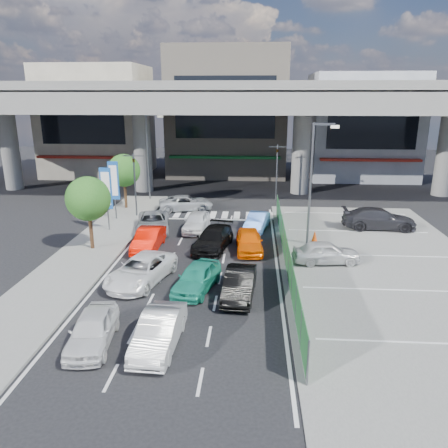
# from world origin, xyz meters

# --- Properties ---
(ground) EXTENTS (120.00, 120.00, 0.00)m
(ground) POSITION_xyz_m (0.00, 0.00, 0.00)
(ground) COLOR black
(ground) RESTS_ON ground
(parking_lot) EXTENTS (12.00, 28.00, 0.06)m
(parking_lot) POSITION_xyz_m (11.00, 2.00, 0.03)
(parking_lot) COLOR slate
(parking_lot) RESTS_ON ground
(sidewalk_left) EXTENTS (4.00, 30.00, 0.12)m
(sidewalk_left) POSITION_xyz_m (-7.00, 4.00, 0.06)
(sidewalk_left) COLOR slate
(sidewalk_left) RESTS_ON ground
(fence_run) EXTENTS (0.16, 22.00, 1.80)m
(fence_run) POSITION_xyz_m (5.30, 1.00, 0.90)
(fence_run) COLOR #1F5C2B
(fence_run) RESTS_ON ground
(expressway) EXTENTS (64.00, 14.00, 10.75)m
(expressway) POSITION_xyz_m (0.00, 22.00, 8.76)
(expressway) COLOR slate
(expressway) RESTS_ON ground
(building_west) EXTENTS (12.00, 10.90, 13.00)m
(building_west) POSITION_xyz_m (-16.00, 31.97, 6.49)
(building_west) COLOR gray
(building_west) RESTS_ON ground
(building_center) EXTENTS (14.00, 10.90, 15.00)m
(building_center) POSITION_xyz_m (0.00, 32.97, 7.49)
(building_center) COLOR gray
(building_center) RESTS_ON ground
(building_east) EXTENTS (12.00, 10.90, 12.00)m
(building_east) POSITION_xyz_m (16.00, 31.97, 5.99)
(building_east) COLOR gray
(building_east) RESTS_ON ground
(traffic_light_left) EXTENTS (1.60, 1.24, 5.20)m
(traffic_light_left) POSITION_xyz_m (-6.20, 12.00, 3.94)
(traffic_light_left) COLOR #595B60
(traffic_light_left) RESTS_ON ground
(traffic_light_right) EXTENTS (1.60, 1.24, 5.20)m
(traffic_light_right) POSITION_xyz_m (5.50, 19.00, 3.94)
(traffic_light_right) COLOR #595B60
(traffic_light_right) RESTS_ON ground
(street_lamp_right) EXTENTS (1.65, 0.22, 8.00)m
(street_lamp_right) POSITION_xyz_m (7.17, 6.00, 4.77)
(street_lamp_right) COLOR #595B60
(street_lamp_right) RESTS_ON ground
(street_lamp_left) EXTENTS (1.65, 0.22, 8.00)m
(street_lamp_left) POSITION_xyz_m (-6.33, 18.00, 4.77)
(street_lamp_left) COLOR #595B60
(street_lamp_left) RESTS_ON ground
(signboard_near) EXTENTS (0.80, 0.14, 4.70)m
(signboard_near) POSITION_xyz_m (-7.20, 7.99, 3.06)
(signboard_near) COLOR #595B60
(signboard_near) RESTS_ON ground
(signboard_far) EXTENTS (0.80, 0.14, 4.70)m
(signboard_far) POSITION_xyz_m (-7.60, 10.99, 3.06)
(signboard_far) COLOR #595B60
(signboard_far) RESTS_ON ground
(tree_near) EXTENTS (2.80, 2.80, 4.80)m
(tree_near) POSITION_xyz_m (-7.00, 4.00, 3.39)
(tree_near) COLOR #382314
(tree_near) RESTS_ON ground
(tree_far) EXTENTS (2.80, 2.80, 4.80)m
(tree_far) POSITION_xyz_m (-7.80, 14.50, 3.39)
(tree_far) COLOR #382314
(tree_far) RESTS_ON ground
(van_white_back_left) EXTENTS (1.98, 4.10, 1.35)m
(van_white_back_left) POSITION_xyz_m (-2.97, -6.92, 0.67)
(van_white_back_left) COLOR silver
(van_white_back_left) RESTS_ON ground
(hatch_white_back_mid) EXTENTS (1.66, 4.25, 1.38)m
(hatch_white_back_mid) POSITION_xyz_m (-0.29, -6.89, 0.69)
(hatch_white_back_mid) COLOR silver
(hatch_white_back_mid) RESTS_ON ground
(sedan_white_mid_left) EXTENTS (3.49, 5.39, 1.38)m
(sedan_white_mid_left) POSITION_xyz_m (-2.55, -0.81, 0.69)
(sedan_white_mid_left) COLOR white
(sedan_white_mid_left) RESTS_ON ground
(taxi_teal_mid) EXTENTS (2.54, 4.32, 1.38)m
(taxi_teal_mid) POSITION_xyz_m (0.53, -1.54, 0.69)
(taxi_teal_mid) COLOR teal
(taxi_teal_mid) RESTS_ON ground
(hatch_black_mid_right) EXTENTS (1.72, 4.20, 1.35)m
(hatch_black_mid_right) POSITION_xyz_m (2.73, -2.15, 0.68)
(hatch_black_mid_right) COLOR black
(hatch_black_mid_right) RESTS_ON ground
(taxi_orange_left) EXTENTS (1.53, 4.21, 1.38)m
(taxi_orange_left) POSITION_xyz_m (-3.36, 4.33, 0.69)
(taxi_orange_left) COLOR red
(taxi_orange_left) RESTS_ON ground
(sedan_black_mid) EXTENTS (2.74, 5.02, 1.38)m
(sedan_black_mid) POSITION_xyz_m (0.79, 4.68, 0.69)
(sedan_black_mid) COLOR black
(sedan_black_mid) RESTS_ON ground
(taxi_orange_right) EXTENTS (1.89, 4.15, 1.38)m
(taxi_orange_right) POSITION_xyz_m (3.13, 4.43, 0.69)
(taxi_orange_right) COLOR #F66002
(taxi_orange_right) RESTS_ON ground
(wagon_silver_front_left) EXTENTS (3.16, 5.30, 1.38)m
(wagon_silver_front_left) POSITION_xyz_m (-3.94, 8.11, 0.69)
(wagon_silver_front_left) COLOR #9B9FA3
(wagon_silver_front_left) RESTS_ON ground
(sedan_white_front_mid) EXTENTS (1.90, 4.15, 1.38)m
(sedan_white_front_mid) POSITION_xyz_m (-0.80, 8.55, 0.69)
(sedan_white_front_mid) COLOR white
(sedan_white_front_mid) RESTS_ON ground
(kei_truck_front_right) EXTENTS (2.08, 4.01, 1.26)m
(kei_truck_front_right) POSITION_xyz_m (3.65, 9.09, 0.63)
(kei_truck_front_right) COLOR #5C93F5
(kei_truck_front_right) RESTS_ON ground
(crossing_wagon_silver) EXTENTS (5.03, 3.25, 1.29)m
(crossing_wagon_silver) POSITION_xyz_m (-2.47, 14.40, 0.65)
(crossing_wagon_silver) COLOR #A6AAAE
(crossing_wagon_silver) RESTS_ON ground
(parked_sedan_white) EXTENTS (4.06, 1.97, 1.33)m
(parked_sedan_white) POSITION_xyz_m (7.69, 2.56, 0.73)
(parked_sedan_white) COLOR silver
(parked_sedan_white) RESTS_ON parking_lot
(parked_sedan_dgrey) EXTENTS (5.41, 2.39, 1.54)m
(parked_sedan_dgrey) POSITION_xyz_m (12.66, 9.80, 0.83)
(parked_sedan_dgrey) COLOR #28282C
(parked_sedan_dgrey) RESTS_ON parking_lot
(traffic_cone) EXTENTS (0.42, 0.42, 0.77)m
(traffic_cone) POSITION_xyz_m (7.55, 6.48, 0.45)
(traffic_cone) COLOR #D5450B
(traffic_cone) RESTS_ON parking_lot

